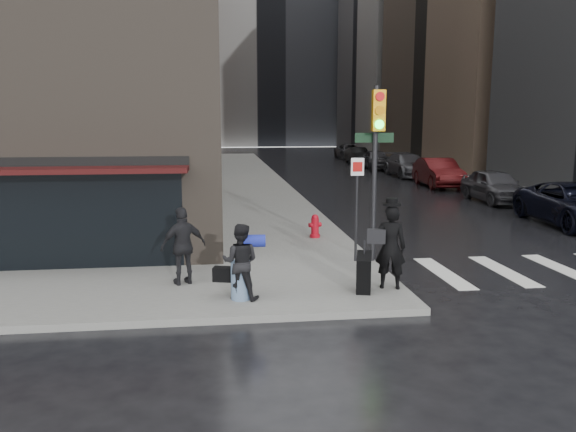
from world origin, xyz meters
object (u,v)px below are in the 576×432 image
at_px(man_jeans, 240,262).
at_px(parked_car_4, 376,159).
at_px(traffic_light, 374,150).
at_px(parked_car_2, 438,173).
at_px(parked_car_5, 358,155).
at_px(parked_car_6, 351,151).
at_px(man_overcoat, 385,251).
at_px(parked_car_3, 408,165).
at_px(man_greycoat, 183,246).
at_px(fire_hydrant, 315,227).
at_px(parked_car_1, 494,186).

xyz_separation_m(man_jeans, parked_car_4, (12.16, 32.43, -0.17)).
xyz_separation_m(traffic_light, parked_car_2, (8.75, 17.23, -2.23)).
bearing_deg(parked_car_4, parked_car_5, 94.11).
bearing_deg(traffic_light, parked_car_6, 78.21).
xyz_separation_m(man_overcoat, parked_car_4, (9.01, 32.12, -0.23)).
distance_m(man_jeans, parked_car_5, 40.54).
distance_m(parked_car_3, parked_car_5, 12.48).
bearing_deg(parked_car_2, traffic_light, -112.52).
distance_m(man_jeans, man_greycoat, 1.75).
height_order(man_jeans, man_greycoat, man_greycoat).
bearing_deg(man_overcoat, traffic_light, -83.37).
bearing_deg(parked_car_2, man_overcoat, -110.56).
relative_size(man_overcoat, parked_car_3, 0.37).
bearing_deg(fire_hydrant, parked_car_6, 74.96).
bearing_deg(man_jeans, parked_car_6, -92.44).
bearing_deg(parked_car_6, traffic_light, -103.32).
bearing_deg(parked_car_3, parked_car_6, 88.44).
xyz_separation_m(man_jeans, traffic_light, (3.54, 2.72, 2.11)).
bearing_deg(traffic_light, man_jeans, -141.52).
bearing_deg(parked_car_6, parked_car_4, -94.72).
relative_size(fire_hydrant, parked_car_5, 0.17).
distance_m(man_jeans, traffic_light, 4.94).
xyz_separation_m(man_jeans, parked_car_3, (12.59, 26.19, -0.15)).
xyz_separation_m(traffic_light, parked_car_5, (8.66, 35.94, -2.34)).
height_order(parked_car_1, parked_car_3, parked_car_3).
bearing_deg(man_jeans, parked_car_3, -101.91).
distance_m(parked_car_1, parked_car_5, 24.95).
relative_size(parked_car_2, parked_car_3, 0.92).
xyz_separation_m(fire_hydrant, parked_car_4, (9.57, 26.47, 0.29)).
height_order(fire_hydrant, parked_car_1, parked_car_1).
xyz_separation_m(fire_hydrant, parked_car_1, (9.94, 7.76, 0.30)).
bearing_deg(man_greycoat, parked_car_3, -140.76).
bearing_deg(parked_car_5, man_jeans, -109.01).
bearing_deg(traffic_light, parked_car_2, 64.00).
bearing_deg(man_greycoat, man_jeans, 112.40).
height_order(fire_hydrant, parked_car_6, parked_car_6).
distance_m(parked_car_1, parked_car_4, 18.71).
distance_m(man_jeans, parked_car_3, 29.06).
relative_size(man_overcoat, parked_car_5, 0.47).
relative_size(man_overcoat, man_jeans, 1.29).
relative_size(man_jeans, parked_car_1, 0.35).
bearing_deg(man_jeans, parked_car_4, -96.79).
relative_size(man_greycoat, fire_hydrant, 2.37).
xyz_separation_m(parked_car_1, parked_car_3, (0.05, 12.47, 0.02)).
height_order(man_jeans, traffic_light, traffic_light).
xyz_separation_m(traffic_light, parked_car_4, (8.62, 29.70, -2.29)).
height_order(man_overcoat, parked_car_6, man_overcoat).
relative_size(parked_car_1, parked_car_3, 0.83).
height_order(man_jeans, parked_car_6, man_jeans).
bearing_deg(fire_hydrant, man_overcoat, -84.41).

